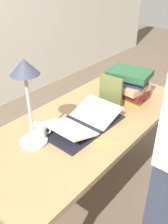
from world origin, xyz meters
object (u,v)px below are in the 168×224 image
open_book (83,122)px  pencil (107,143)px  book_standing_upright (111,92)px  coffee_mug (39,132)px  reading_lamp (27,85)px  book_stack_tall (129,84)px

open_book → pencil: 0.22m
open_book → book_standing_upright: size_ratio=2.31×
open_book → coffee_mug: size_ratio=4.64×
open_book → book_standing_upright: 0.32m
reading_lamp → open_book: bearing=-19.3°
reading_lamp → coffee_mug: reading_lamp is taller
reading_lamp → pencil: reading_lamp is taller
book_standing_upright → pencil: bearing=-149.5°
book_standing_upright → open_book: bearing=-179.1°
book_stack_tall → pencil: (-0.53, -0.19, -0.11)m
reading_lamp → coffee_mug: size_ratio=4.41×
open_book → coffee_mug: (-0.26, 0.11, 0.02)m
open_book → coffee_mug: bearing=158.0°
open_book → book_stack_tall: book_stack_tall is taller
open_book → book_stack_tall: (0.48, -0.02, 0.09)m
book_standing_upright → coffee_mug: book_standing_upright is taller
open_book → pencil: size_ratio=3.92×
book_stack_tall → book_standing_upright: bearing=168.0°
book_stack_tall → reading_lamp: reading_lamp is taller
book_standing_upright → reading_lamp: size_ratio=0.46×
pencil → book_stack_tall: bearing=19.4°
book_stack_tall → coffee_mug: bearing=169.6°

